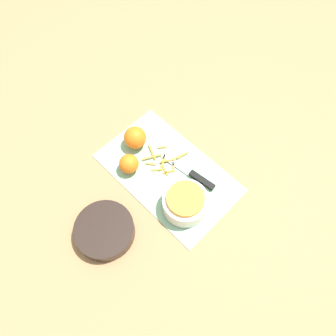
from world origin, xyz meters
name	(u,v)px	position (x,y,z in m)	size (l,w,h in m)	color
ground_plane	(168,173)	(0.00, 0.00, 0.00)	(4.00, 4.00, 0.00)	#9E754C
cutting_board	(168,172)	(0.00, 0.00, 0.00)	(0.47, 0.28, 0.01)	#84B793
bowl_speckled	(185,202)	(-0.13, 0.05, 0.04)	(0.14, 0.14, 0.08)	silver
bowl_dark	(105,230)	(-0.01, 0.29, 0.02)	(0.18, 0.18, 0.05)	black
knife	(196,177)	(-0.08, -0.05, 0.01)	(0.22, 0.05, 0.02)	black
orange_left	(135,138)	(0.16, 0.00, 0.05)	(0.08, 0.08, 0.08)	orange
orange_right	(129,164)	(0.10, 0.08, 0.04)	(0.07, 0.07, 0.07)	orange
peel_pile	(163,161)	(0.04, -0.02, 0.01)	(0.14, 0.14, 0.01)	orange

